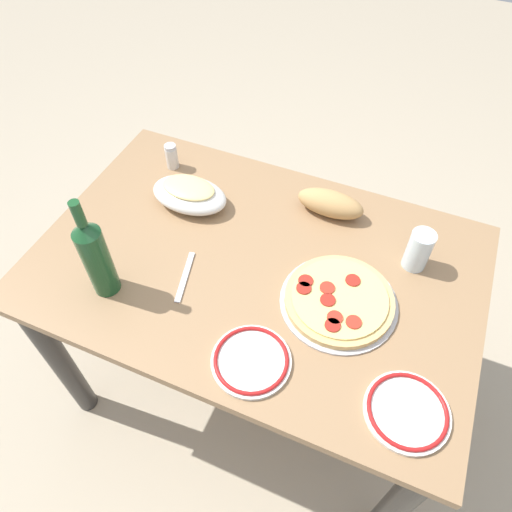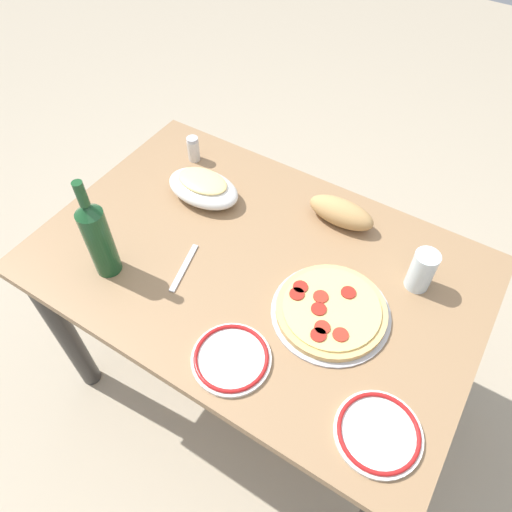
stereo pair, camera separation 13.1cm
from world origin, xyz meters
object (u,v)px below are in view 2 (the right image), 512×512
(wine_bottle, at_px, (98,237))
(bread_loaf, at_px, (341,213))
(dining_table, at_px, (256,290))
(side_plate_far, at_px, (378,433))
(pepperoni_pizza, at_px, (331,310))
(water_glass, at_px, (422,270))
(baked_pasta_dish, at_px, (203,187))
(side_plate_near, at_px, (231,358))
(spice_shaker, at_px, (193,149))

(wine_bottle, distance_m, bread_loaf, 0.69)
(dining_table, relative_size, side_plate_far, 6.39)
(pepperoni_pizza, distance_m, water_glass, 0.26)
(dining_table, height_order, water_glass, water_glass)
(baked_pasta_dish, xyz_separation_m, water_glass, (-0.69, -0.03, 0.02))
(baked_pasta_dish, relative_size, side_plate_near, 1.24)
(bread_loaf, bearing_deg, dining_table, 64.35)
(wine_bottle, bearing_deg, side_plate_near, 173.31)
(dining_table, xyz_separation_m, spice_shaker, (0.42, -0.27, 0.18))
(bread_loaf, bearing_deg, wine_bottle, 47.21)
(wine_bottle, bearing_deg, pepperoni_pizza, -161.77)
(baked_pasta_dish, distance_m, spice_shaker, 0.19)
(pepperoni_pizza, bearing_deg, bread_loaf, -68.20)
(water_glass, distance_m, spice_shaker, 0.83)
(spice_shaker, bearing_deg, pepperoni_pizza, 155.18)
(baked_pasta_dish, distance_m, water_glass, 0.69)
(wine_bottle, height_order, side_plate_near, wine_bottle)
(side_plate_near, bearing_deg, wine_bottle, -6.69)
(side_plate_near, relative_size, side_plate_far, 1.00)
(dining_table, height_order, bread_loaf, bread_loaf)
(baked_pasta_dish, bearing_deg, bread_loaf, -162.50)
(side_plate_near, height_order, spice_shaker, spice_shaker)
(pepperoni_pizza, relative_size, water_glass, 2.51)
(bread_loaf, bearing_deg, baked_pasta_dish, 17.50)
(dining_table, height_order, side_plate_far, side_plate_far)
(pepperoni_pizza, relative_size, side_plate_far, 1.60)
(wine_bottle, height_order, bread_loaf, wine_bottle)
(side_plate_far, bearing_deg, bread_loaf, -56.65)
(baked_pasta_dish, height_order, water_glass, water_glass)
(dining_table, distance_m, side_plate_near, 0.34)
(pepperoni_pizza, distance_m, baked_pasta_dish, 0.56)
(water_glass, height_order, bread_loaf, water_glass)
(dining_table, xyz_separation_m, side_plate_near, (-0.11, 0.28, 0.14))
(wine_bottle, height_order, spice_shaker, wine_bottle)
(pepperoni_pizza, bearing_deg, water_glass, -126.75)
(dining_table, distance_m, pepperoni_pizza, 0.29)
(side_plate_near, bearing_deg, bread_loaf, -92.07)
(dining_table, height_order, baked_pasta_dish, baked_pasta_dish)
(baked_pasta_dish, height_order, spice_shaker, spice_shaker)
(dining_table, distance_m, wine_bottle, 0.48)
(pepperoni_pizza, distance_m, side_plate_far, 0.32)
(pepperoni_pizza, xyz_separation_m, side_plate_far, (-0.23, 0.22, -0.01))
(wine_bottle, xyz_separation_m, bread_loaf, (-0.46, -0.50, -0.09))
(pepperoni_pizza, height_order, side_plate_near, pepperoni_pizza)
(dining_table, distance_m, side_plate_far, 0.56)
(wine_bottle, xyz_separation_m, side_plate_far, (-0.81, 0.03, -0.12))
(wine_bottle, xyz_separation_m, side_plate_near, (-0.44, 0.05, -0.12))
(dining_table, xyz_separation_m, wine_bottle, (0.33, 0.23, 0.26))
(dining_table, bearing_deg, wine_bottle, 34.78)
(water_glass, bearing_deg, spice_shaker, -7.08)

